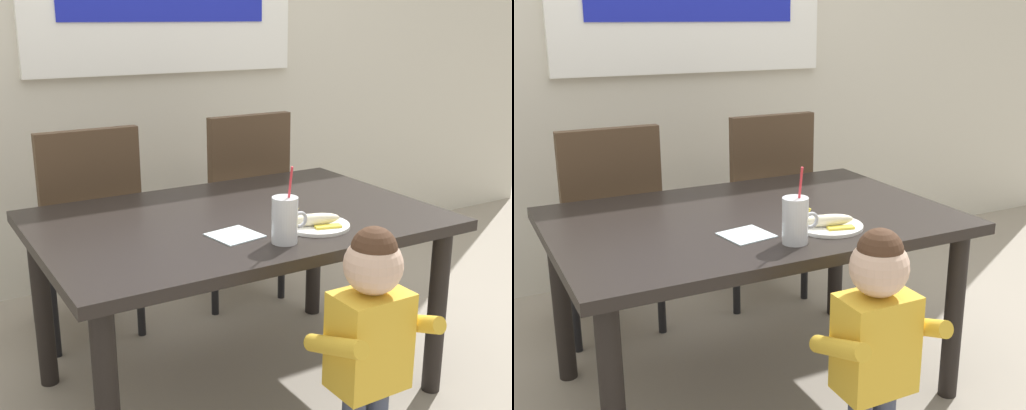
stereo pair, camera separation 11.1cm
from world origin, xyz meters
The scene contains 10 objects.
ground_plane centered at (0.00, 0.00, 0.00)m, with size 24.00×24.00×0.00m, color #9E9384.
back_wall centered at (0.01, 1.35, 1.45)m, with size 6.40×0.17×2.90m.
dining_table centered at (0.00, 0.00, 0.61)m, with size 1.43×0.96×0.70m.
dining_chair_left centered at (-0.36, 0.70, 0.54)m, with size 0.44×0.44×0.96m.
dining_chair_right centered at (0.40, 0.72, 0.54)m, with size 0.44×0.44×0.96m.
toddler_standing centered at (0.07, -0.67, 0.53)m, with size 0.33×0.24×0.84m.
milk_cup centered at (-0.01, -0.33, 0.77)m, with size 0.13×0.08×0.25m.
snack_plate centered at (0.17, -0.25, 0.71)m, with size 0.23×0.23×0.01m, color white.
peeled_banana centered at (0.16, -0.27, 0.73)m, with size 0.18×0.13×0.07m.
paper_napkin centered at (-0.12, -0.20, 0.70)m, with size 0.15×0.15×0.00m, color silver.
Camera 1 is at (-1.07, -1.96, 1.39)m, focal length 45.28 mm.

